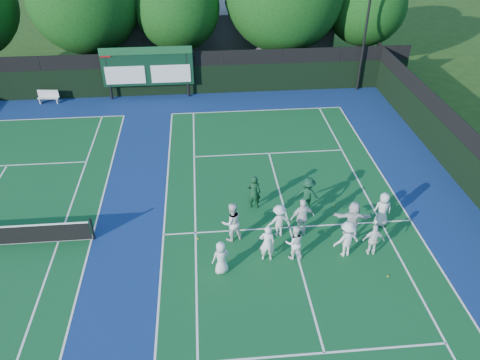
{
  "coord_description": "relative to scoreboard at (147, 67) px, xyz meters",
  "views": [
    {
      "loc": [
        -3.59,
        -14.6,
        13.15
      ],
      "look_at": [
        -2.0,
        3.0,
        1.3
      ],
      "focal_mm": 35.0,
      "sensor_mm": 36.0,
      "label": 1
    }
  ],
  "objects": [
    {
      "name": "near_court",
      "position": [
        7.01,
        -14.59,
        -2.18
      ],
      "size": [
        11.05,
        23.85,
        0.01
      ],
      "color": "#104F24",
      "rests_on": "ground"
    },
    {
      "name": "player_front_3",
      "position": [
        8.94,
        -16.48,
        -1.37
      ],
      "size": [
        1.17,
        0.81,
        1.65
      ],
      "primitive_type": "imported",
      "rotation": [
        0.0,
        0.0,
        3.34
      ],
      "color": "silver",
      "rests_on": "ground"
    },
    {
      "name": "coach_left",
      "position": [
        5.61,
        -12.98,
        -1.33
      ],
      "size": [
        0.68,
        0.49,
        1.71
      ],
      "primitive_type": "imported",
      "rotation": [
        0.0,
        0.0,
        3.0
      ],
      "color": "#0F381E",
      "rests_on": "ground"
    },
    {
      "name": "player_back_0",
      "position": [
        4.44,
        -15.09,
        -1.29
      ],
      "size": [
        1.05,
        0.92,
        1.81
      ],
      "primitive_type": "imported",
      "rotation": [
        0.0,
        0.0,
        3.45
      ],
      "color": "white",
      "rests_on": "ground"
    },
    {
      "name": "tree_e",
      "position": [
        15.83,
        3.99,
        2.53
      ],
      "size": [
        5.79,
        5.79,
        7.77
      ],
      "color": "black",
      "rests_on": "ground"
    },
    {
      "name": "player_back_1",
      "position": [
        6.44,
        -15.02,
        -1.42
      ],
      "size": [
        1.07,
        0.73,
        1.53
      ],
      "primitive_type": "imported",
      "rotation": [
        0.0,
        0.0,
        3.31
      ],
      "color": "silver",
      "rests_on": "ground"
    },
    {
      "name": "coach_right",
      "position": [
        8.01,
        -13.37,
        -1.33
      ],
      "size": [
        1.28,
        1.02,
        1.72
      ],
      "primitive_type": "imported",
      "rotation": [
        0.0,
        0.0,
        2.74
      ],
      "color": "#103A23",
      "rests_on": "ground"
    },
    {
      "name": "tennis_ball_1",
      "position": [
        9.33,
        -13.25,
        -2.16
      ],
      "size": [
        0.07,
        0.07,
        0.07
      ],
      "primitive_type": "sphere",
      "color": "gold",
      "rests_on": "ground"
    },
    {
      "name": "player_back_4",
      "position": [
        11.03,
        -14.71,
        -1.37
      ],
      "size": [
        0.81,
        0.53,
        1.64
      ],
      "primitive_type": "imported",
      "rotation": [
        0.0,
        0.0,
        3.16
      ],
      "color": "silver",
      "rests_on": "ground"
    },
    {
      "name": "player_front_0",
      "position": [
        3.89,
        -16.99,
        -1.46
      ],
      "size": [
        0.82,
        0.65,
        1.46
      ],
      "primitive_type": "imported",
      "rotation": [
        0.0,
        0.0,
        3.43
      ],
      "color": "silver",
      "rests_on": "ground"
    },
    {
      "name": "tree_c",
      "position": [
        2.24,
        3.99,
        2.65
      ],
      "size": [
        5.97,
        5.97,
        7.98
      ],
      "color": "black",
      "rests_on": "ground"
    },
    {
      "name": "back_fence",
      "position": [
        1.01,
        0.41,
        -0.83
      ],
      "size": [
        34.0,
        0.08,
        3.0
      ],
      "color": "black",
      "rests_on": "ground"
    },
    {
      "name": "tennis_ball_2",
      "position": [
        10.27,
        -17.86,
        -2.16
      ],
      "size": [
        0.07,
        0.07,
        0.07
      ],
      "primitive_type": "sphere",
      "color": "gold",
      "rests_on": "ground"
    },
    {
      "name": "tennis_ball_4",
      "position": [
        6.05,
        -14.45,
        -2.16
      ],
      "size": [
        0.07,
        0.07,
        0.07
      ],
      "primitive_type": "sphere",
      "color": "gold",
      "rests_on": "ground"
    },
    {
      "name": "clubhouse",
      "position": [
        5.01,
        8.41,
        -0.19
      ],
      "size": [
        18.0,
        6.0,
        4.0
      ],
      "primitive_type": "cube",
      "color": "slate",
      "rests_on": "ground"
    },
    {
      "name": "player_back_3",
      "position": [
        9.52,
        -15.3,
        -1.33
      ],
      "size": [
        1.65,
        0.78,
        1.71
      ],
      "primitive_type": "imported",
      "rotation": [
        0.0,
        0.0,
        2.96
      ],
      "color": "white",
      "rests_on": "ground"
    },
    {
      "name": "player_back_2",
      "position": [
        7.43,
        -15.03,
        -1.29
      ],
      "size": [
        1.12,
        0.64,
        1.81
      ],
      "primitive_type": "imported",
      "rotation": [
        0.0,
        0.0,
        3.34
      ],
      "color": "white",
      "rests_on": "ground"
    },
    {
      "name": "player_front_2",
      "position": [
        6.83,
        -16.44,
        -1.41
      ],
      "size": [
        0.78,
        0.62,
        1.56
      ],
      "primitive_type": "imported",
      "rotation": [
        0.0,
        0.0,
        3.18
      ],
      "color": "white",
      "rests_on": "ground"
    },
    {
      "name": "scoreboard",
      "position": [
        0.0,
        0.0,
        0.0
      ],
      "size": [
        6.0,
        0.21,
        3.55
      ],
      "color": "black",
      "rests_on": "ground"
    },
    {
      "name": "bench",
      "position": [
        -6.68,
        -0.22,
        -1.72
      ],
      "size": [
        1.42,
        0.52,
        0.88
      ],
      "color": "silver",
      "rests_on": "ground"
    },
    {
      "name": "court_apron",
      "position": [
        1.01,
        -14.59,
        -2.19
      ],
      "size": [
        34.0,
        32.0,
        0.01
      ],
      "primitive_type": "cube",
      "color": "navy",
      "rests_on": "ground"
    },
    {
      "name": "player_front_1",
      "position": [
        5.74,
        -16.45,
        -1.35
      ],
      "size": [
        0.66,
        0.47,
        1.68
      ],
      "primitive_type": "imported",
      "rotation": [
        0.0,
        0.0,
        3.02
      ],
      "color": "white",
      "rests_on": "ground"
    },
    {
      "name": "tennis_ball_0",
      "position": [
        3.0,
        -15.0,
        -2.16
      ],
      "size": [
        0.07,
        0.07,
        0.07
      ],
      "primitive_type": "sphere",
      "color": "gold",
      "rests_on": "ground"
    },
    {
      "name": "player_front_4",
      "position": [
        10.04,
        -16.52,
        -1.46
      ],
      "size": [
        0.89,
        0.45,
        1.46
      ],
      "primitive_type": "imported",
      "rotation": [
        0.0,
        0.0,
        3.03
      ],
      "color": "white",
      "rests_on": "ground"
    },
    {
      "name": "ground",
      "position": [
        7.01,
        -15.59,
        -2.19
      ],
      "size": [
        120.0,
        120.0,
        0.0
      ],
      "primitive_type": "plane",
      "color": "#1B3B10",
      "rests_on": "ground"
    }
  ]
}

